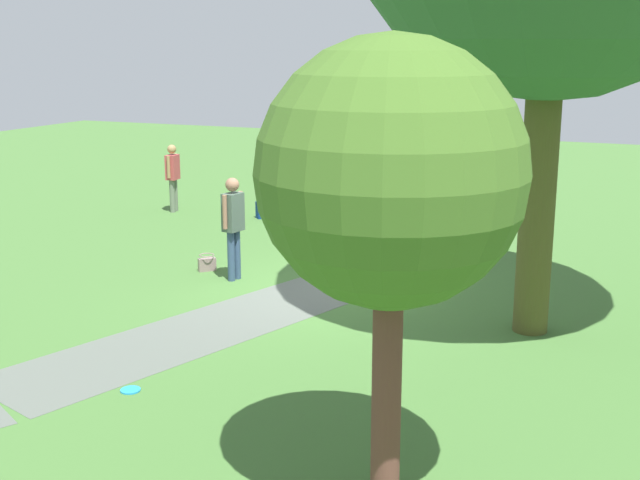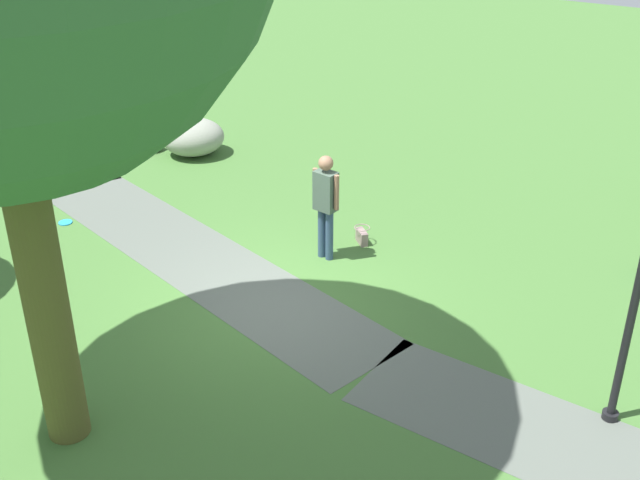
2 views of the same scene
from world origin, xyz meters
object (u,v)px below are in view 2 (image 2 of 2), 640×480
at_px(lawn_boulder, 193,137).
at_px(backpack_by_boulder, 152,143).
at_px(woman_with_handbag, 326,199).
at_px(handbag_on_grass, 362,236).
at_px(frisbee_on_grass, 65,222).

relative_size(lawn_boulder, backpack_by_boulder, 4.45).
distance_m(woman_with_handbag, handbag_on_grass, 1.23).
height_order(woman_with_handbag, frisbee_on_grass, woman_with_handbag).
distance_m(backpack_by_boulder, frisbee_on_grass, 3.59).
distance_m(lawn_boulder, backpack_by_boulder, 0.96).
height_order(lawn_boulder, woman_with_handbag, woman_with_handbag).
bearing_deg(lawn_boulder, woman_with_handbag, 150.59).
bearing_deg(handbag_on_grass, frisbee_on_grass, 20.65).
relative_size(woman_with_handbag, handbag_on_grass, 4.74).
relative_size(woman_with_handbag, backpack_by_boulder, 4.56).
bearing_deg(woman_with_handbag, backpack_by_boulder, -22.75).
distance_m(lawn_boulder, handbag_on_grass, 5.33).
bearing_deg(frisbee_on_grass, backpack_by_boulder, -76.88).
relative_size(handbag_on_grass, backpack_by_boulder, 0.96).
height_order(woman_with_handbag, backpack_by_boulder, woman_with_handbag).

